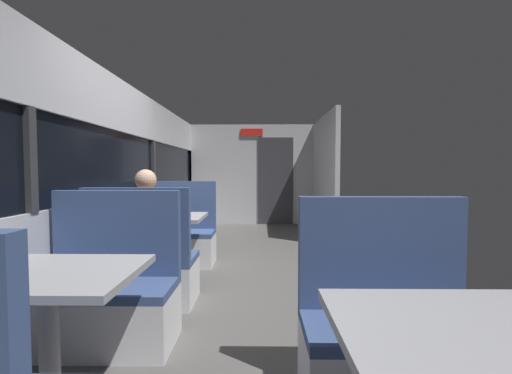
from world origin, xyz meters
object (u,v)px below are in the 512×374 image
dining_table_near_window (48,290)px  bench_mid_window_facing_end (143,270)px  bench_mid_window_facing_entry (179,239)px  dining_table_front_aisle (471,355)px  dining_table_mid_window (164,225)px  seated_passenger (145,246)px  bench_near_window_facing_entry (109,299)px  bench_front_aisle_facing_entry (390,342)px  coffee_cup_secondary (140,213)px

dining_table_near_window → bench_mid_window_facing_end: (0.00, 1.43, -0.31)m
bench_mid_window_facing_entry → dining_table_front_aisle: bearing=-62.4°
bench_mid_window_facing_entry → dining_table_front_aisle: size_ratio=1.22×
dining_table_mid_window → seated_passenger: bearing=-90.0°
bench_near_window_facing_entry → bench_mid_window_facing_entry: 2.13m
bench_near_window_facing_entry → dining_table_mid_window: (0.00, 1.43, 0.31)m
bench_mid_window_facing_entry → bench_front_aisle_facing_entry: 3.26m
bench_mid_window_facing_entry → bench_near_window_facing_entry: bearing=-90.0°
bench_mid_window_facing_end → coffee_cup_secondary: bench_mid_window_facing_end is taller
dining_table_near_window → bench_near_window_facing_entry: 0.77m
dining_table_near_window → coffee_cup_secondary: 2.02m
dining_table_near_window → seated_passenger: 1.50m
seated_passenger → coffee_cup_secondary: (-0.22, 0.50, 0.25)m
dining_table_near_window → bench_mid_window_facing_entry: size_ratio=0.82×
bench_mid_window_facing_end → dining_table_front_aisle: 2.72m
bench_front_aisle_facing_entry → bench_near_window_facing_entry: bearing=161.5°
bench_near_window_facing_entry → seated_passenger: size_ratio=0.87×
bench_mid_window_facing_end → coffee_cup_secondary: 0.77m
dining_table_mid_window → bench_mid_window_facing_end: size_ratio=0.82×
bench_near_window_facing_entry → dining_table_front_aisle: size_ratio=1.22×
dining_table_near_window → bench_front_aisle_facing_entry: size_ratio=0.82×
bench_mid_window_facing_entry → bench_front_aisle_facing_entry: bearing=-56.7°
bench_near_window_facing_entry → dining_table_mid_window: bearing=90.0°
dining_table_mid_window → seated_passenger: seated_passenger is taller
bench_near_window_facing_entry → bench_mid_window_facing_end: same height
bench_mid_window_facing_entry → coffee_cup_secondary: 0.97m
bench_mid_window_facing_entry → bench_front_aisle_facing_entry: same height
dining_table_near_window → bench_mid_window_facing_end: 1.46m
dining_table_near_window → bench_front_aisle_facing_entry: 1.82m
bench_mid_window_facing_end → seated_passenger: size_ratio=0.87×
bench_mid_window_facing_entry → seated_passenger: bearing=-90.0°
bench_near_window_facing_entry → bench_front_aisle_facing_entry: size_ratio=1.00×
seated_passenger → coffee_cup_secondary: bearing=114.0°
coffee_cup_secondary → dining_table_near_window: bearing=-83.6°
bench_front_aisle_facing_entry → seated_passenger: bearing=142.0°
dining_table_front_aisle → bench_front_aisle_facing_entry: size_ratio=0.82×
dining_table_front_aisle → bench_front_aisle_facing_entry: 0.77m
seated_passenger → bench_near_window_facing_entry: bearing=-90.0°
dining_table_near_window → bench_near_window_facing_entry: (0.00, 0.70, -0.31)m
dining_table_near_window → bench_mid_window_facing_entry: (0.00, 2.83, -0.31)m
bench_near_window_facing_entry → dining_table_near_window: bearing=-90.0°
dining_table_mid_window → bench_mid_window_facing_entry: bench_mid_window_facing_entry is taller
bench_front_aisle_facing_entry → coffee_cup_secondary: (-2.01, 1.90, 0.46)m
bench_mid_window_facing_end → dining_table_near_window: bearing=-90.0°
bench_near_window_facing_entry → bench_front_aisle_facing_entry: same height
bench_near_window_facing_entry → coffee_cup_secondary: bench_near_window_facing_entry is taller
bench_mid_window_facing_entry → seated_passenger: (0.00, -1.33, 0.21)m
dining_table_near_window → bench_mid_window_facing_end: bearing=90.0°
bench_near_window_facing_entry → dining_table_front_aisle: 2.23m
bench_front_aisle_facing_entry → bench_mid_window_facing_end: bearing=143.4°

